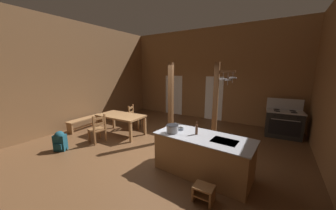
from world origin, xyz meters
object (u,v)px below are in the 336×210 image
(backpack, at_px, (60,140))
(stove_range, at_px, (283,123))
(bench_along_left_wall, at_px, (86,121))
(stockpot_on_counter, at_px, (172,129))
(step_stool, at_px, (204,192))
(dining_table, at_px, (121,117))
(mixing_bowl_on_counter, at_px, (180,129))
(bottle_tall_on_counter, at_px, (197,129))
(ladderback_chair_by_post, at_px, (134,117))
(kitchen_island, at_px, (203,155))
(ladderback_chair_near_window, at_px, (98,129))

(backpack, bearing_deg, stove_range, 41.13)
(bench_along_left_wall, relative_size, stockpot_on_counter, 4.40)
(step_stool, height_order, dining_table, dining_table)
(bench_along_left_wall, relative_size, backpack, 2.65)
(dining_table, bearing_deg, bench_along_left_wall, -171.06)
(backpack, bearing_deg, mixing_bowl_on_counter, 20.17)
(stove_range, xyz_separation_m, bottle_tall_on_counter, (-1.77, -3.70, 0.54))
(mixing_bowl_on_counter, bearing_deg, ladderback_chair_by_post, 152.89)
(bench_along_left_wall, distance_m, bottle_tall_on_counter, 5.08)
(kitchen_island, distance_m, mixing_bowl_on_counter, 0.81)
(kitchen_island, bearing_deg, backpack, -164.10)
(dining_table, relative_size, bottle_tall_on_counter, 5.70)
(stove_range, xyz_separation_m, dining_table, (-5.05, -2.95, 0.17))
(stove_range, bearing_deg, ladderback_chair_near_window, -142.88)
(stove_range, distance_m, mixing_bowl_on_counter, 4.29)
(stockpot_on_counter, distance_m, bottle_tall_on_counter, 0.56)
(kitchen_island, distance_m, step_stool, 0.95)
(step_stool, distance_m, dining_table, 4.18)
(stove_range, relative_size, backpack, 2.21)
(kitchen_island, distance_m, ladderback_chair_by_post, 3.89)
(kitchen_island, relative_size, dining_table, 1.27)
(backpack, height_order, stockpot_on_counter, stockpot_on_counter)
(kitchen_island, xyz_separation_m, ladderback_chair_by_post, (-3.56, 1.59, 0.00))
(bench_along_left_wall, bearing_deg, stove_range, 25.45)
(dining_table, relative_size, ladderback_chair_by_post, 1.84)
(stove_range, bearing_deg, ladderback_chair_by_post, -157.34)
(backpack, height_order, bottle_tall_on_counter, bottle_tall_on_counter)
(bench_along_left_wall, bearing_deg, step_stool, -13.66)
(mixing_bowl_on_counter, bearing_deg, dining_table, 166.37)
(step_stool, distance_m, ladderback_chair_near_window, 3.98)
(backpack, bearing_deg, stockpot_on_counter, 16.27)
(bench_along_left_wall, height_order, backpack, backpack)
(ladderback_chair_by_post, bearing_deg, stockpot_on_counter, -31.70)
(ladderback_chair_near_window, bearing_deg, stockpot_on_counter, -0.45)
(dining_table, bearing_deg, ladderback_chair_near_window, -95.19)
(kitchen_island, height_order, ladderback_chair_near_window, ladderback_chair_near_window)
(kitchen_island, distance_m, backpack, 4.15)
(step_stool, relative_size, dining_table, 0.21)
(dining_table, xyz_separation_m, mixing_bowl_on_counter, (2.82, -0.68, 0.28))
(ladderback_chair_near_window, distance_m, stockpot_on_counter, 2.90)
(dining_table, height_order, bench_along_left_wall, dining_table)
(step_stool, xyz_separation_m, ladderback_chair_near_window, (-3.91, 0.69, 0.27))
(stove_range, bearing_deg, bench_along_left_wall, -154.55)
(ladderback_chair_near_window, relative_size, bottle_tall_on_counter, 3.10)
(ladderback_chair_by_post, distance_m, bottle_tall_on_counter, 3.76)
(mixing_bowl_on_counter, bearing_deg, ladderback_chair_near_window, -175.14)
(stockpot_on_counter, bearing_deg, ladderback_chair_by_post, 148.30)
(bench_along_left_wall, relative_size, bottle_tall_on_counter, 5.15)
(backpack, relative_size, bottle_tall_on_counter, 1.95)
(ladderback_chair_by_post, bearing_deg, step_stool, -31.82)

